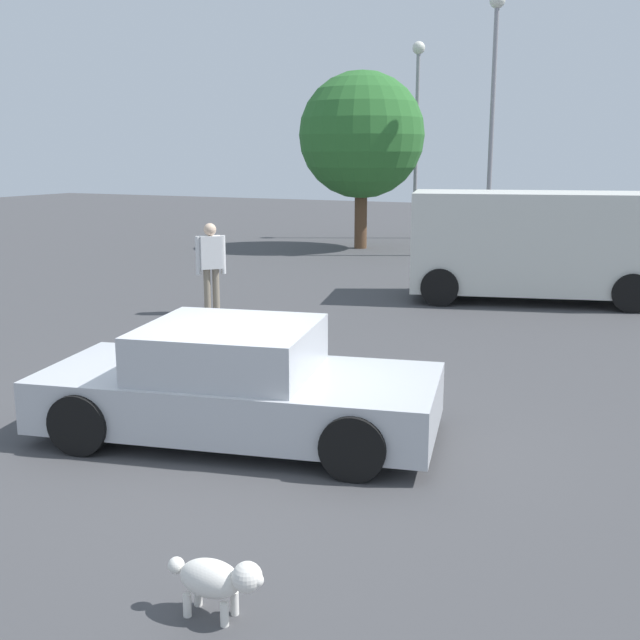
% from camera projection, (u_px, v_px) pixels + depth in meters
% --- Properties ---
extents(ground_plane, '(80.00, 80.00, 0.00)m').
position_uv_depth(ground_plane, '(244.00, 441.00, 8.30)').
color(ground_plane, '#424244').
extents(sedan_foreground, '(4.52, 2.68, 1.23)m').
position_uv_depth(sedan_foreground, '(237.00, 385.00, 8.35)').
color(sedan_foreground, '#B7BABF').
rests_on(sedan_foreground, ground_plane).
extents(dog, '(0.71, 0.28, 0.44)m').
position_uv_depth(dog, '(217.00, 579.00, 5.09)').
color(dog, white).
rests_on(dog, ground_plane).
extents(van_white, '(5.21, 3.22, 2.23)m').
position_uv_depth(van_white, '(532.00, 243.00, 16.01)').
color(van_white, silver).
rests_on(van_white, ground_plane).
extents(pedestrian, '(0.45, 0.45, 1.73)m').
position_uv_depth(pedestrian, '(211.00, 260.00, 14.68)').
color(pedestrian, gray).
rests_on(pedestrian, ground_plane).
extents(light_post_near, '(0.44, 0.44, 7.43)m').
position_uv_depth(light_post_near, '(494.00, 85.00, 22.30)').
color(light_post_near, gray).
rests_on(light_post_near, ground_plane).
extents(light_post_mid, '(0.44, 0.44, 6.80)m').
position_uv_depth(light_post_mid, '(417.00, 108.00, 27.25)').
color(light_post_mid, gray).
rests_on(light_post_mid, ground_plane).
extents(tree_back_center, '(3.95, 3.95, 5.55)m').
position_uv_depth(tree_back_center, '(362.00, 135.00, 24.46)').
color(tree_back_center, brown).
rests_on(tree_back_center, ground_plane).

